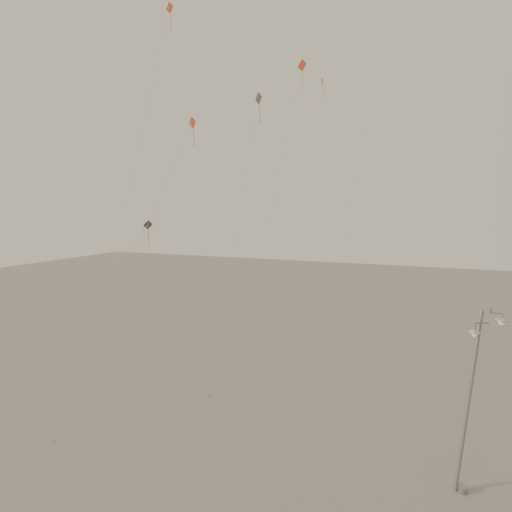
% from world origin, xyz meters
% --- Properties ---
extents(ground, '(160.00, 160.00, 0.00)m').
position_xyz_m(ground, '(0.00, 0.00, 0.00)').
color(ground, gray).
rests_on(ground, ground).
extents(street_lamp, '(1.74, 0.87, 8.83)m').
position_xyz_m(street_lamp, '(10.08, 0.66, 4.71)').
color(street_lamp, '#93959B').
rests_on(street_lamp, ground).
extents(kite_0, '(4.72, 7.21, 31.00)m').
position_xyz_m(kite_0, '(-14.41, 11.13, 23.74)').
color(kite_0, '#9D3816').
rests_on(kite_0, ground).
extents(kite_1, '(1.74, 6.40, 21.99)m').
position_xyz_m(kite_1, '(-4.57, 9.54, 17.30)').
color(kite_1, '#362E2D').
rests_on(kite_1, ground).
extents(kite_3, '(4.89, 8.49, 19.12)m').
position_xyz_m(kite_3, '(-7.56, 2.94, 14.66)').
color(kite_3, '#9D3816').
rests_on(kite_3, ground).
extents(kite_5, '(6.42, 5.48, 26.48)m').
position_xyz_m(kite_5, '(-0.69, 21.79, 19.49)').
color(kite_5, '#9E471A').
rests_on(kite_5, ground).
extents(kite_6, '(11.10, 1.71, 12.33)m').
position_xyz_m(kite_6, '(-12.32, 3.71, 9.23)').
color(kite_6, '#362E2D').
rests_on(kite_6, ground).
extents(kite_7, '(4.23, 6.69, 27.03)m').
position_xyz_m(kite_7, '(-3.93, 18.10, 21.92)').
color(kite_7, '#9D3816').
rests_on(kite_7, ground).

